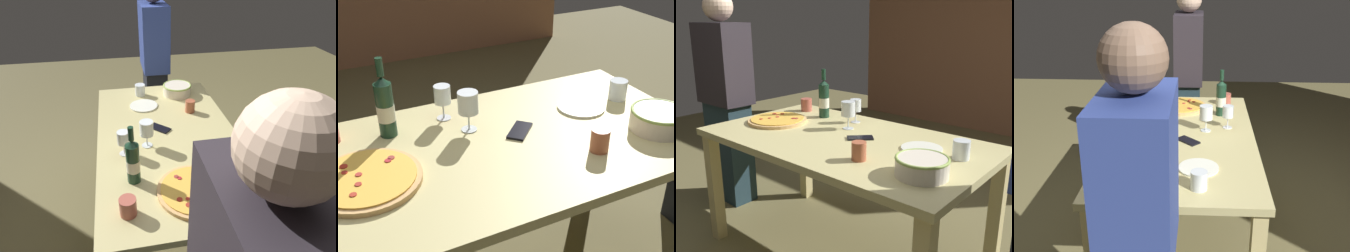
% 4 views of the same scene
% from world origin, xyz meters
% --- Properties ---
extents(ground_plane, '(8.00, 8.00, 0.00)m').
position_xyz_m(ground_plane, '(0.00, 0.00, 0.00)').
color(ground_plane, brown).
extents(dining_table, '(1.60, 0.90, 0.75)m').
position_xyz_m(dining_table, '(0.00, 0.00, 0.66)').
color(dining_table, '#C7BB7B').
rests_on(dining_table, ground).
extents(pizza, '(0.37, 0.37, 0.03)m').
position_xyz_m(pizza, '(-0.54, -0.03, 0.76)').
color(pizza, tan).
rests_on(pizza, dining_table).
extents(serving_bowl, '(0.23, 0.23, 0.09)m').
position_xyz_m(serving_bowl, '(0.60, -0.19, 0.80)').
color(serving_bowl, '#EEE2CC').
rests_on(serving_bowl, dining_table).
extents(wine_bottle, '(0.07, 0.07, 0.32)m').
position_xyz_m(wine_bottle, '(-0.40, 0.25, 0.88)').
color(wine_bottle, '#1A3A27').
rests_on(wine_bottle, dining_table).
extents(wine_glass_near_pizza, '(0.08, 0.08, 0.17)m').
position_xyz_m(wine_glass_near_pizza, '(-0.09, 0.15, 0.87)').
color(wine_glass_near_pizza, white).
rests_on(wine_glass_near_pizza, dining_table).
extents(wine_glass_by_bottle, '(0.07, 0.07, 0.15)m').
position_xyz_m(wine_glass_by_bottle, '(-0.15, 0.29, 0.85)').
color(wine_glass_by_bottle, white).
rests_on(wine_glass_by_bottle, dining_table).
extents(cup_amber, '(0.07, 0.07, 0.09)m').
position_xyz_m(cup_amber, '(0.28, -0.22, 0.80)').
color(cup_amber, '#AD583A').
rests_on(cup_amber, dining_table).
extents(cup_ceramic, '(0.08, 0.08, 0.09)m').
position_xyz_m(cup_ceramic, '(-0.62, 0.30, 0.80)').
color(cup_ceramic, '#B15546').
rests_on(cup_ceramic, dining_table).
extents(cup_spare, '(0.08, 0.08, 0.09)m').
position_xyz_m(cup_spare, '(0.64, 0.11, 0.80)').
color(cup_spare, white).
rests_on(cup_spare, dining_table).
extents(side_plate, '(0.21, 0.21, 0.01)m').
position_xyz_m(side_plate, '(0.43, 0.11, 0.76)').
color(side_plate, white).
rests_on(side_plate, dining_table).
extents(cell_phone, '(0.15, 0.15, 0.01)m').
position_xyz_m(cell_phone, '(0.08, 0.04, 0.76)').
color(cell_phone, black).
rests_on(cell_phone, dining_table).
extents(person_guest_left, '(0.41, 0.24, 1.60)m').
position_xyz_m(person_guest_left, '(1.16, -0.08, 0.81)').
color(person_guest_left, black).
rests_on(person_guest_left, ground).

